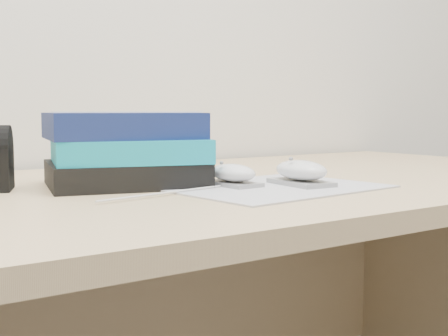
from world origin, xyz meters
TOP-DOWN VIEW (x-y plane):
  - desk at (0.00, 1.64)m, footprint 1.60×0.80m
  - mousepad at (-0.01, 1.45)m, footprint 0.35×0.29m
  - mouse_rear at (-0.05, 1.49)m, footprint 0.06×0.10m
  - mouse_front at (0.05, 1.44)m, footprint 0.07×0.12m
  - usb_cable at (-0.19, 1.47)m, footprint 0.23×0.05m
  - book_stack at (-0.18, 1.61)m, footprint 0.29×0.26m

SIDE VIEW (x-z plane):
  - desk at x=0.00m, z-range 0.13..0.86m
  - mousepad at x=-0.01m, z-range 0.73..0.73m
  - usb_cable at x=-0.19m, z-range 0.73..0.74m
  - mouse_rear at x=-0.05m, z-range 0.73..0.77m
  - mouse_front at x=0.05m, z-range 0.73..0.78m
  - book_stack at x=-0.18m, z-range 0.73..0.85m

